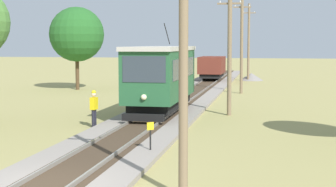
{
  "coord_description": "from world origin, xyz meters",
  "views": [
    {
      "loc": [
        5.75,
        -12.73,
        3.97
      ],
      "look_at": [
        0.72,
        12.94,
        1.43
      ],
      "focal_mm": 54.91,
      "sensor_mm": 36.0,
      "label": 1
    }
  ],
  "objects_px": {
    "utility_pole_foreground": "(184,34)",
    "trackside_signal_marker": "(150,136)",
    "track_worker": "(94,107)",
    "freight_car": "(212,67)",
    "red_tram": "(161,76)",
    "gravel_pile": "(251,77)",
    "tree_left_far": "(77,34)",
    "utility_pole_far": "(249,42)",
    "utility_pole_mid": "(242,44)",
    "utility_pole_near_tram": "(230,51)"
  },
  "relations": [
    {
      "from": "freight_car",
      "to": "utility_pole_near_tram",
      "type": "distance_m",
      "value": 25.15
    },
    {
      "from": "utility_pole_far",
      "to": "utility_pole_mid",
      "type": "bearing_deg",
      "value": -90.0
    },
    {
      "from": "utility_pole_foreground",
      "to": "trackside_signal_marker",
      "type": "xyz_separation_m",
      "value": [
        -1.99,
        4.87,
        -3.54
      ]
    },
    {
      "from": "red_tram",
      "to": "trackside_signal_marker",
      "type": "xyz_separation_m",
      "value": [
        1.65,
        -9.82,
        -1.53
      ]
    },
    {
      "from": "utility_pole_far",
      "to": "tree_left_far",
      "type": "bearing_deg",
      "value": -136.54
    },
    {
      "from": "utility_pole_far",
      "to": "trackside_signal_marker",
      "type": "bearing_deg",
      "value": -93.03
    },
    {
      "from": "red_tram",
      "to": "freight_car",
      "type": "height_order",
      "value": "red_tram"
    },
    {
      "from": "red_tram",
      "to": "track_worker",
      "type": "xyz_separation_m",
      "value": [
        -2.34,
        -4.45,
        -1.21
      ]
    },
    {
      "from": "tree_left_far",
      "to": "utility_pole_foreground",
      "type": "bearing_deg",
      "value": -64.21
    },
    {
      "from": "gravel_pile",
      "to": "track_worker",
      "type": "bearing_deg",
      "value": -100.74
    },
    {
      "from": "gravel_pile",
      "to": "tree_left_far",
      "type": "relative_size",
      "value": 0.37
    },
    {
      "from": "utility_pole_near_tram",
      "to": "red_tram",
      "type": "bearing_deg",
      "value": -166.89
    },
    {
      "from": "track_worker",
      "to": "utility_pole_mid",
      "type": "bearing_deg",
      "value": -98.33
    },
    {
      "from": "utility_pole_near_tram",
      "to": "utility_pole_mid",
      "type": "relative_size",
      "value": 0.9
    },
    {
      "from": "gravel_pile",
      "to": "track_worker",
      "type": "distance_m",
      "value": 33.76
    },
    {
      "from": "utility_pole_far",
      "to": "gravel_pile",
      "type": "xyz_separation_m",
      "value": [
        0.3,
        0.92,
        -3.79
      ]
    },
    {
      "from": "tree_left_far",
      "to": "gravel_pile",
      "type": "bearing_deg",
      "value": 44.75
    },
    {
      "from": "utility_pole_far",
      "to": "track_worker",
      "type": "distance_m",
      "value": 32.95
    },
    {
      "from": "track_worker",
      "to": "gravel_pile",
      "type": "bearing_deg",
      "value": -90.67
    },
    {
      "from": "utility_pole_mid",
      "to": "trackside_signal_marker",
      "type": "relative_size",
      "value": 6.57
    },
    {
      "from": "utility_pole_far",
      "to": "gravel_pile",
      "type": "relative_size",
      "value": 3.12
    },
    {
      "from": "utility_pole_near_tram",
      "to": "tree_left_far",
      "type": "distance_m",
      "value": 19.62
    },
    {
      "from": "utility_pole_near_tram",
      "to": "gravel_pile",
      "type": "height_order",
      "value": "utility_pole_near_tram"
    },
    {
      "from": "utility_pole_mid",
      "to": "utility_pole_far",
      "type": "distance_m",
      "value": 14.25
    },
    {
      "from": "utility_pole_foreground",
      "to": "trackside_signal_marker",
      "type": "distance_m",
      "value": 6.34
    },
    {
      "from": "utility_pole_near_tram",
      "to": "trackside_signal_marker",
      "type": "distance_m",
      "value": 11.24
    },
    {
      "from": "red_tram",
      "to": "track_worker",
      "type": "relative_size",
      "value": 4.79
    },
    {
      "from": "freight_car",
      "to": "utility_pole_foreground",
      "type": "height_order",
      "value": "utility_pole_foreground"
    },
    {
      "from": "gravel_pile",
      "to": "tree_left_far",
      "type": "height_order",
      "value": "tree_left_far"
    },
    {
      "from": "freight_car",
      "to": "utility_pole_far",
      "type": "relative_size",
      "value": 0.64
    },
    {
      "from": "utility_pole_far",
      "to": "track_worker",
      "type": "height_order",
      "value": "utility_pole_far"
    },
    {
      "from": "utility_pole_near_tram",
      "to": "track_worker",
      "type": "bearing_deg",
      "value": -138.51
    },
    {
      "from": "freight_car",
      "to": "track_worker",
      "type": "distance_m",
      "value": 30.19
    },
    {
      "from": "utility_pole_mid",
      "to": "trackside_signal_marker",
      "type": "xyz_separation_m",
      "value": [
        -1.99,
        -23.37,
        -3.31
      ]
    },
    {
      "from": "utility_pole_mid",
      "to": "trackside_signal_marker",
      "type": "distance_m",
      "value": 23.68
    },
    {
      "from": "utility_pole_near_tram",
      "to": "track_worker",
      "type": "xyz_separation_m",
      "value": [
        -5.99,
        -5.29,
        -2.6
      ]
    },
    {
      "from": "freight_car",
      "to": "utility_pole_far",
      "type": "height_order",
      "value": "utility_pole_far"
    },
    {
      "from": "utility_pole_foreground",
      "to": "trackside_signal_marker",
      "type": "bearing_deg",
      "value": 112.25
    },
    {
      "from": "utility_pole_mid",
      "to": "trackside_signal_marker",
      "type": "bearing_deg",
      "value": -94.88
    },
    {
      "from": "red_tram",
      "to": "utility_pole_far",
      "type": "xyz_separation_m",
      "value": [
        3.64,
        27.8,
        1.99
      ]
    },
    {
      "from": "utility_pole_mid",
      "to": "gravel_pile",
      "type": "distance_m",
      "value": 15.59
    },
    {
      "from": "freight_car",
      "to": "gravel_pile",
      "type": "distance_m",
      "value": 5.13
    },
    {
      "from": "red_tram",
      "to": "tree_left_far",
      "type": "relative_size",
      "value": 1.2
    },
    {
      "from": "track_worker",
      "to": "freight_car",
      "type": "bearing_deg",
      "value": -84.37
    },
    {
      "from": "utility_pole_foreground",
      "to": "utility_pole_mid",
      "type": "relative_size",
      "value": 1.06
    },
    {
      "from": "trackside_signal_marker",
      "to": "utility_pole_near_tram",
      "type": "bearing_deg",
      "value": 79.42
    },
    {
      "from": "trackside_signal_marker",
      "to": "track_worker",
      "type": "relative_size",
      "value": 0.66
    },
    {
      "from": "utility_pole_foreground",
      "to": "utility_pole_near_tram",
      "type": "relative_size",
      "value": 1.18
    },
    {
      "from": "red_tram",
      "to": "freight_car",
      "type": "relative_size",
      "value": 1.64
    },
    {
      "from": "gravel_pile",
      "to": "track_worker",
      "type": "xyz_separation_m",
      "value": [
        -6.29,
        -33.16,
        0.58
      ]
    }
  ]
}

